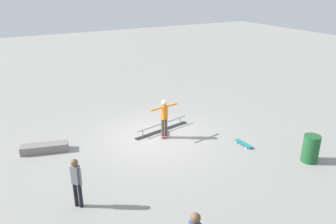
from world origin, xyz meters
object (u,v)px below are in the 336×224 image
object	(u,v)px
grind_rail	(162,127)
trash_bin	(311,149)
skate_ledge	(45,148)
skater_main	(164,116)
bystander_grey_shirt	(76,180)
loose_skateboard_teal	(243,143)
skateboard_main	(164,133)

from	to	relation	value
grind_rail	trash_bin	distance (m)	5.73
grind_rail	skate_ledge	distance (m)	4.64
skate_ledge	skater_main	bearing A→B (deg)	166.51
grind_rail	bystander_grey_shirt	xyz separation A→B (m)	(4.38, 3.33, 0.70)
skater_main	bystander_grey_shirt	world-z (taller)	skater_main
trash_bin	bystander_grey_shirt	bearing A→B (deg)	-10.11
bystander_grey_shirt	loose_skateboard_teal	world-z (taller)	bystander_grey_shirt
loose_skateboard_teal	skater_main	bearing A→B (deg)	-134.80
bystander_grey_shirt	trash_bin	distance (m)	7.77
skate_ledge	skateboard_main	distance (m)	4.58
grind_rail	skateboard_main	distance (m)	0.44
bystander_grey_shirt	skate_ledge	bearing A→B (deg)	-39.05
grind_rail	bystander_grey_shirt	bearing A→B (deg)	25.58
skater_main	skateboard_main	world-z (taller)	skater_main
loose_skateboard_teal	trash_bin	distance (m)	2.38
skateboard_main	bystander_grey_shirt	distance (m)	5.21
skate_ledge	skater_main	world-z (taller)	skater_main
skate_ledge	skater_main	distance (m)	4.58
skate_ledge	loose_skateboard_teal	bearing A→B (deg)	155.18
grind_rail	skateboard_main	world-z (taller)	grind_rail
skate_ledge	trash_bin	world-z (taller)	trash_bin
skater_main	bystander_grey_shirt	distance (m)	4.95
loose_skateboard_teal	grind_rail	bearing A→B (deg)	-145.47
grind_rail	trash_bin	xyz separation A→B (m)	(-3.26, 4.70, 0.34)
skateboard_main	bystander_grey_shirt	xyz separation A→B (m)	(4.25, 2.92, 0.76)
skate_ledge	skateboard_main	xyz separation A→B (m)	(-4.50, 0.84, -0.08)
loose_skateboard_teal	trash_bin	xyz separation A→B (m)	(-1.19, 2.03, 0.41)
grind_rail	skater_main	xyz separation A→B (m)	(0.24, 0.63, 0.78)
grind_rail	loose_skateboard_teal	size ratio (longest dim) A/B	3.31
skater_main	trash_bin	world-z (taller)	skater_main
skater_main	loose_skateboard_teal	bearing A→B (deg)	-50.69
skateboard_main	loose_skateboard_teal	distance (m)	3.15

